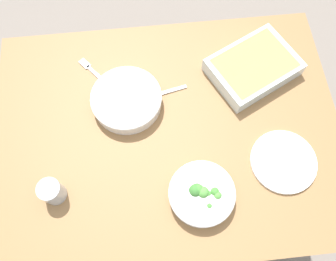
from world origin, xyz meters
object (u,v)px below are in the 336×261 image
Objects in this scene: broccoli_bowl at (202,194)px; fork_on_table at (94,72)px; stew_bowl at (127,100)px; side_plate at (283,162)px; drink_cup at (52,192)px; spoon_by_stew at (157,95)px; baking_dish at (253,67)px.

fork_on_table is at bearing 123.72° from broccoli_bowl.
side_plate is at bearing -28.24° from stew_bowl.
stew_bowl is 1.67× the size of fork_on_table.
drink_cup is 0.48m from spoon_by_stew.
baking_dish is (0.47, 0.09, 0.00)m from stew_bowl.
broccoli_bowl is at bearing -74.02° from spoon_by_stew.
baking_dish is 1.67× the size of side_plate.
drink_cup reaches higher than stew_bowl.
baking_dish reaches higher than fork_on_table.
fork_on_table is (0.13, 0.44, -0.04)m from drink_cup.
broccoli_bowl reaches higher than side_plate.
side_plate is at bearing 2.30° from drink_cup.
spoon_by_stew reaches higher than fork_on_table.
drink_cup is 0.46m from fork_on_table.
baking_dish reaches higher than side_plate.
side_plate is 0.74m from fork_on_table.
fork_on_table is at bearing 129.36° from stew_bowl.
spoon_by_stew is at bearing -27.98° from fork_on_table.
stew_bowl is 1.13× the size of side_plate.
baking_dish is 0.37m from spoon_by_stew.
baking_dish is at bearing 60.23° from broccoli_bowl.
baking_dish is at bearing 10.45° from stew_bowl.
side_plate is (0.50, -0.27, -0.03)m from stew_bowl.
broccoli_bowl is 0.47m from drink_cup.
spoon_by_stew is at bearing -170.12° from baking_dish.
spoon_by_stew is 0.25m from fork_on_table.
side_plate is 1.26× the size of spoon_by_stew.
baking_dish is 0.36m from side_plate.
broccoli_bowl is (0.21, -0.35, -0.00)m from stew_bowl.
drink_cup reaches higher than side_plate.
stew_bowl is 1.42× the size of spoon_by_stew.
broccoli_bowl is 0.60m from fork_on_table.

